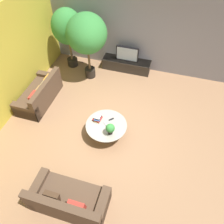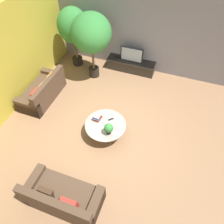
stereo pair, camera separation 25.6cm
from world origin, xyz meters
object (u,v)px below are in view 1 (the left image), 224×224
at_px(coffee_table, 106,128).
at_px(potted_plant_tabletop, 110,129).
at_px(couch_near_entry, 69,200).
at_px(potted_palm_tall, 67,28).
at_px(couch_by_wall, 40,95).
at_px(television, 127,54).
at_px(potted_palm_corner, 87,35).
at_px(media_console, 127,65).

xyz_separation_m(coffee_table, potted_plant_tabletop, (0.19, -0.24, 0.34)).
height_order(coffee_table, couch_near_entry, couch_near_entry).
xyz_separation_m(coffee_table, potted_palm_tall, (-2.30, 2.86, 1.24)).
bearing_deg(couch_by_wall, television, 136.86).
relative_size(couch_near_entry, potted_palm_corner, 0.73).
distance_m(potted_palm_tall, potted_palm_corner, 1.02).
relative_size(media_console, potted_palm_corner, 0.78).
xyz_separation_m(media_console, potted_palm_corner, (-1.20, -0.78, 1.46)).
bearing_deg(potted_palm_corner, couch_near_entry, -75.47).
height_order(couch_by_wall, couch_near_entry, same).
xyz_separation_m(coffee_table, potted_palm_corner, (-1.39, 2.41, 1.37)).
height_order(television, couch_by_wall, television).
distance_m(media_console, couch_near_entry, 5.37).
distance_m(media_console, potted_plant_tabletop, 3.48).
xyz_separation_m(television, couch_by_wall, (-2.32, -2.48, -0.42)).
bearing_deg(couch_by_wall, couch_near_entry, 38.68).
height_order(couch_near_entry, potted_palm_corner, potted_palm_corner).
xyz_separation_m(couch_near_entry, potted_plant_tabletop, (0.39, 1.94, 0.37)).
bearing_deg(coffee_table, potted_palm_tall, 128.83).
bearing_deg(potted_plant_tabletop, coffee_table, 128.23).
bearing_deg(couch_by_wall, coffee_table, 74.35).
bearing_deg(potted_plant_tabletop, couch_near_entry, -101.47).
distance_m(coffee_table, potted_plant_tabletop, 0.46).
bearing_deg(potted_palm_corner, potted_plant_tabletop, -59.12).
xyz_separation_m(television, couch_near_entry, (-0.01, -5.37, -0.42)).
height_order(coffee_table, couch_by_wall, couch_by_wall).
xyz_separation_m(coffee_table, couch_by_wall, (-2.52, 0.71, -0.03)).
bearing_deg(potted_palm_corner, television, 32.86).
bearing_deg(potted_plant_tabletop, potted_palm_corner, 120.88).
bearing_deg(media_console, potted_palm_tall, -171.27).
xyz_separation_m(media_console, couch_near_entry, (-0.01, -5.37, 0.06)).
relative_size(couch_near_entry, potted_palm_tall, 0.78).
relative_size(couch_by_wall, potted_palm_corner, 0.75).
bearing_deg(media_console, coffee_table, -86.53).
distance_m(coffee_table, couch_by_wall, 2.61).
height_order(television, potted_palm_tall, potted_palm_tall).
bearing_deg(potted_palm_tall, television, 8.69).
bearing_deg(coffee_table, couch_by_wall, 164.35).
distance_m(television, coffee_table, 3.21).
bearing_deg(television, potted_palm_corner, -147.14).
bearing_deg(couch_by_wall, potted_plant_tabletop, 70.72).
relative_size(potted_palm_corner, potted_plant_tabletop, 6.81).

